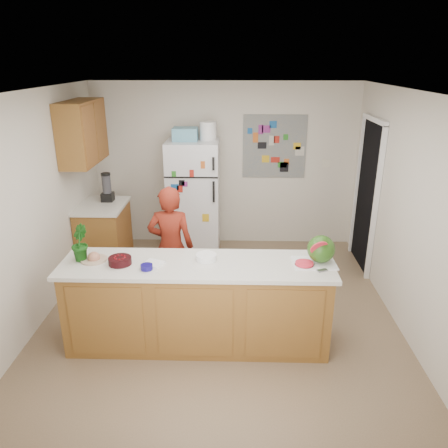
{
  "coord_description": "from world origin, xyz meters",
  "views": [
    {
      "loc": [
        0.18,
        -4.35,
        2.8
      ],
      "look_at": [
        0.05,
        0.2,
        1.07
      ],
      "focal_mm": 35.0,
      "sensor_mm": 36.0,
      "label": 1
    }
  ],
  "objects_px": {
    "watermelon": "(321,249)",
    "refrigerator": "(194,197)",
    "person": "(171,247)",
    "cherry_bowl": "(120,261)"
  },
  "relations": [
    {
      "from": "watermelon",
      "to": "refrigerator",
      "type": "bearing_deg",
      "value": 122.03
    },
    {
      "from": "person",
      "to": "watermelon",
      "type": "height_order",
      "value": "person"
    },
    {
      "from": "refrigerator",
      "to": "person",
      "type": "relative_size",
      "value": 1.16
    },
    {
      "from": "refrigerator",
      "to": "person",
      "type": "height_order",
      "value": "refrigerator"
    },
    {
      "from": "cherry_bowl",
      "to": "watermelon",
      "type": "bearing_deg",
      "value": 2.5
    },
    {
      "from": "watermelon",
      "to": "cherry_bowl",
      "type": "bearing_deg",
      "value": -177.5
    },
    {
      "from": "refrigerator",
      "to": "watermelon",
      "type": "distance_m",
      "value": 2.76
    },
    {
      "from": "person",
      "to": "cherry_bowl",
      "type": "bearing_deg",
      "value": 67.42
    },
    {
      "from": "person",
      "to": "watermelon",
      "type": "xyz_separation_m",
      "value": [
        1.58,
        -0.75,
        0.33
      ]
    },
    {
      "from": "person",
      "to": "cherry_bowl",
      "type": "relative_size",
      "value": 6.58
    }
  ]
}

